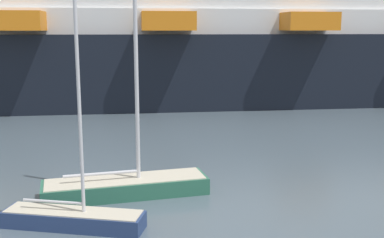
# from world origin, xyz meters

# --- Properties ---
(sailboat_3) EXTENTS (7.48, 3.10, 12.57)m
(sailboat_3) POSITION_xyz_m (-3.48, 11.77, 0.59)
(sailboat_3) COLOR #2D6B51
(sailboat_3) RESTS_ON ground_plane
(sailboat_4) EXTENTS (5.46, 2.61, 10.25)m
(sailboat_4) POSITION_xyz_m (-5.31, 8.41, 0.51)
(sailboat_4) COLOR navy
(sailboat_4) RESTS_ON ground_plane
(cruise_ship) EXTENTS (124.95, 22.67, 19.79)m
(cruise_ship) POSITION_xyz_m (-1.02, 41.56, 6.26)
(cruise_ship) COLOR black
(cruise_ship) RESTS_ON ground_plane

